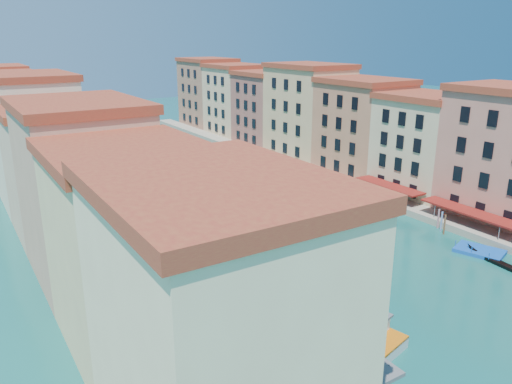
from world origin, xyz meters
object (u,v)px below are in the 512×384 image
Objects in this scene: vaporetto_near at (313,307)px; gondola_right at (504,264)px; vaporetto_stop at (304,352)px; vaporetto_far at (171,187)px; blue_dock at (480,251)px; gondola_fore at (319,214)px.

vaporetto_near is 26.74m from gondola_right.
vaporetto_stop reaches higher than vaporetto_far.
vaporetto_far is (9.40, 50.00, 0.05)m from vaporetto_stop.
vaporetto_stop is at bearing 172.31° from blue_dock.
vaporetto_far is at bearing 79.36° from vaporetto_stop.
gondola_fore is at bearing 35.81° from vaporetto_near.
vaporetto_stop reaches higher than gondola_right.
vaporetto_far is 2.11× the size of gondola_right.
vaporetto_far is 52.68m from gondola_right.
gondola_fore is (14.88, -22.25, -1.04)m from vaporetto_far.
vaporetto_near reaches higher than blue_dock.
vaporetto_near is 1.39× the size of gondola_fore.
gondola_right is at bearing -53.29° from vaporetto_far.
vaporetto_stop is 1.51× the size of gondola_right.
vaporetto_stop is at bearing -122.31° from gondola_fore.
vaporetto_far is 49.62m from blue_dock.
vaporetto_stop is 1.23× the size of gondola_fore.
vaporetto_stop is 0.88× the size of vaporetto_near.
gondola_fore is at bearing -44.90° from vaporetto_far.
gondola_right reaches higher than blue_dock.
gondola_right is (22.58, -47.59, -1.08)m from vaporetto_far.
vaporetto_near reaches higher than gondola_right.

